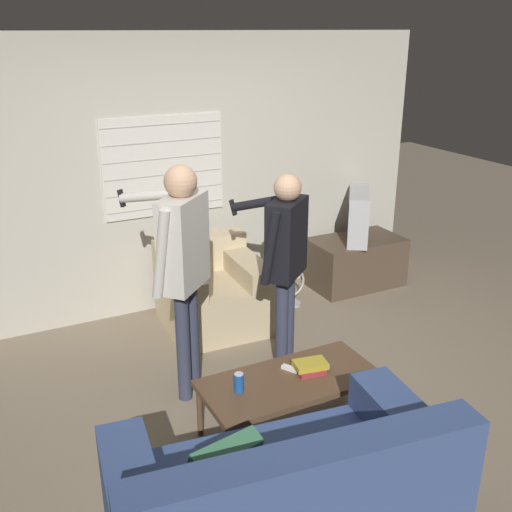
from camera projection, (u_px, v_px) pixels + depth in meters
The scene contains 13 objects.
ground_plane at pixel (280, 408), 4.32m from camera, with size 16.00×16.00×0.00m, color #7F705B.
wall_back at pixel (176, 176), 5.56m from camera, with size 5.20×0.08×2.55m.
couch_blue at pixel (284, 505), 2.98m from camera, with size 1.78×1.07×0.90m.
armchair_beige at pixel (212, 292), 5.45m from camera, with size 0.91×0.93×0.77m.
coffee_table at pixel (290, 384), 3.94m from camera, with size 1.18×0.55×0.41m.
tv_stand at pixel (355, 262), 6.32m from camera, with size 0.95×0.57×0.51m.
tv at pixel (358, 216), 6.14m from camera, with size 0.56×0.67×0.51m.
person_left_standing at pixel (182, 254), 4.12m from camera, with size 0.51×0.86×1.74m.
person_right_standing at pixel (285, 250), 4.52m from camera, with size 0.49×0.80×1.59m.
book_stack at pixel (310, 367), 4.00m from camera, with size 0.24×0.18×0.07m.
soda_can at pixel (239, 382), 3.78m from camera, with size 0.07×0.07×0.13m.
spare_remote at pixel (291, 369), 4.02m from camera, with size 0.10×0.13×0.02m.
floor_fan at pixel (291, 288), 5.88m from camera, with size 0.31×0.20×0.38m.
Camera 1 is at (-1.81, -3.17, 2.57)m, focal length 42.00 mm.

